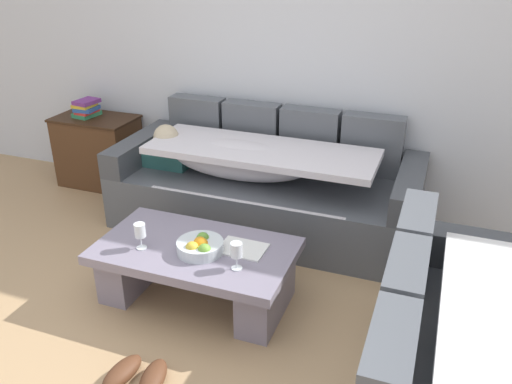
{
  "coord_description": "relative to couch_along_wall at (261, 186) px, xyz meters",
  "views": [
    {
      "loc": [
        1.29,
        -1.88,
        2.05
      ],
      "look_at": [
        0.18,
        1.08,
        0.55
      ],
      "focal_mm": 37.01,
      "sensor_mm": 36.0,
      "label": 1
    }
  ],
  "objects": [
    {
      "name": "side_cabinet",
      "position": [
        -1.66,
        0.23,
        -0.01
      ],
      "size": [
        0.72,
        0.44,
        0.64
      ],
      "color": "#4C2E1A",
      "rests_on": "ground_plane"
    },
    {
      "name": "couch_near_window",
      "position": [
        1.57,
        -1.58,
        0.0
      ],
      "size": [
        0.92,
        1.8,
        0.88
      ],
      "rotation": [
        0.0,
        0.0,
        1.57
      ],
      "color": "#51555C",
      "rests_on": "ground_plane"
    },
    {
      "name": "wine_glass_near_right",
      "position": [
        0.29,
        -1.19,
        0.16
      ],
      "size": [
        0.07,
        0.07,
        0.17
      ],
      "color": "silver",
      "rests_on": "coffee_table"
    },
    {
      "name": "ground_plane",
      "position": [
        -0.02,
        -1.62,
        -0.33
      ],
      "size": [
        14.0,
        14.0,
        0.0
      ],
      "primitive_type": "plane",
      "color": "tan"
    },
    {
      "name": "book_stack_on_cabinet",
      "position": [
        -1.73,
        0.23,
        0.38
      ],
      "size": [
        0.2,
        0.24,
        0.15
      ],
      "color": "#338C59",
      "rests_on": "side_cabinet"
    },
    {
      "name": "coffee_table",
      "position": [
        -0.04,
        -1.06,
        -0.09
      ],
      "size": [
        1.2,
        0.68,
        0.38
      ],
      "color": "gray",
      "rests_on": "ground_plane"
    },
    {
      "name": "wine_glass_near_left",
      "position": [
        -0.33,
        -1.19,
        0.16
      ],
      "size": [
        0.07,
        0.07,
        0.17
      ],
      "color": "silver",
      "rests_on": "coffee_table"
    },
    {
      "name": "open_magazine",
      "position": [
        0.24,
        -0.99,
        0.05
      ],
      "size": [
        0.28,
        0.21,
        0.01
      ],
      "primitive_type": "cube",
      "rotation": [
        0.0,
        0.0,
        -0.01
      ],
      "color": "white",
      "rests_on": "coffee_table"
    },
    {
      "name": "fruit_bowl",
      "position": [
        0.02,
        -1.11,
        0.09
      ],
      "size": [
        0.28,
        0.28,
        0.1
      ],
      "color": "silver",
      "rests_on": "coffee_table"
    },
    {
      "name": "couch_along_wall",
      "position": [
        0.0,
        0.0,
        0.0
      ],
      "size": [
        2.33,
        0.92,
        0.88
      ],
      "color": "#51555C",
      "rests_on": "ground_plane"
    },
    {
      "name": "pair_of_shoes",
      "position": [
        -0.01,
        -1.81,
        -0.29
      ],
      "size": [
        0.33,
        0.3,
        0.09
      ],
      "color": "#59331E",
      "rests_on": "ground_plane"
    },
    {
      "name": "back_wall",
      "position": [
        -0.02,
        0.53,
        1.02
      ],
      "size": [
        9.0,
        0.1,
        2.7
      ],
      "primitive_type": "cube",
      "color": "silver",
      "rests_on": "ground_plane"
    }
  ]
}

